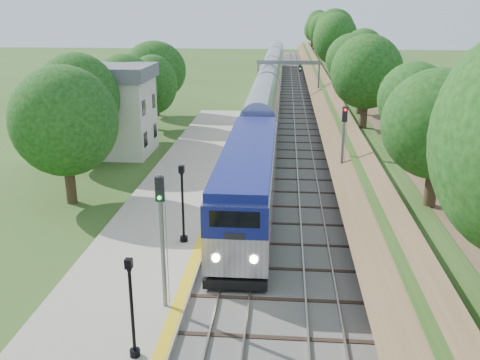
# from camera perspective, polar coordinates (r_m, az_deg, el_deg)

# --- Properties ---
(trackbed) EXTENTS (9.50, 170.00, 0.28)m
(trackbed) POSITION_cam_1_polar(r_m,az_deg,el_deg) (77.68, 4.71, 8.43)
(trackbed) COLOR #4C4944
(trackbed) RESTS_ON ground
(platform) EXTENTS (6.40, 68.00, 0.38)m
(platform) POSITION_cam_1_polar(r_m,az_deg,el_deg) (35.75, -7.31, -2.95)
(platform) COLOR #A49B84
(platform) RESTS_ON ground
(yellow_stripe) EXTENTS (0.55, 68.00, 0.01)m
(yellow_stripe) POSITION_cam_1_polar(r_m,az_deg,el_deg) (35.21, -2.77, -2.81)
(yellow_stripe) COLOR gold
(yellow_stripe) RESTS_ON platform
(embankment) EXTENTS (10.64, 170.00, 11.70)m
(embankment) POSITION_cam_1_polar(r_m,az_deg,el_deg) (77.83, 10.99, 9.59)
(embankment) COLOR brown
(embankment) RESTS_ON ground
(station_building) EXTENTS (8.60, 6.60, 8.00)m
(station_building) POSITION_cam_1_polar(r_m,az_deg,el_deg) (50.09, -14.14, 7.34)
(station_building) COLOR beige
(station_building) RESTS_ON ground
(signal_gantry) EXTENTS (8.40, 0.38, 6.20)m
(signal_gantry) POSITION_cam_1_polar(r_m,az_deg,el_deg) (72.06, 5.17, 11.49)
(signal_gantry) COLOR slate
(signal_gantry) RESTS_ON ground
(trees_behind_platform) EXTENTS (7.82, 53.32, 7.21)m
(trees_behind_platform) POSITION_cam_1_polar(r_m,az_deg,el_deg) (40.44, -14.53, 5.50)
(trees_behind_platform) COLOR #332316
(trees_behind_platform) RESTS_ON ground
(train) EXTENTS (3.12, 103.74, 4.59)m
(train) POSITION_cam_1_polar(r_m,az_deg,el_deg) (73.65, 3.16, 9.74)
(train) COLOR black
(train) RESTS_ON trackbed
(lamppost_mid) EXTENTS (0.40, 0.40, 4.02)m
(lamppost_mid) POSITION_cam_1_polar(r_m,az_deg,el_deg) (20.52, -11.42, -13.83)
(lamppost_mid) COLOR black
(lamppost_mid) RESTS_ON platform
(lamppost_far) EXTENTS (0.44, 0.44, 4.41)m
(lamppost_far) POSITION_cam_1_polar(r_m,az_deg,el_deg) (29.50, -6.12, -3.02)
(lamppost_far) COLOR black
(lamppost_far) RESTS_ON platform
(signal_platform) EXTENTS (0.35, 0.28, 6.04)m
(signal_platform) POSITION_cam_1_polar(r_m,az_deg,el_deg) (22.65, -8.36, -5.03)
(signal_platform) COLOR slate
(signal_platform) RESTS_ON platform
(signal_farside) EXTENTS (0.35, 0.28, 6.42)m
(signal_farside) POSITION_cam_1_polar(r_m,az_deg,el_deg) (37.66, 10.95, 4.09)
(signal_farside) COLOR slate
(signal_farside) RESTS_ON ground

